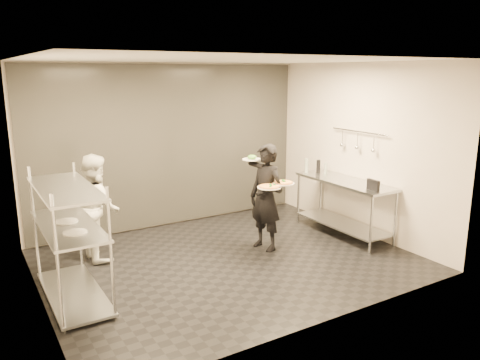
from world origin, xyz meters
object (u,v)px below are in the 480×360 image
chef (97,207)px  bottle_clear (326,169)px  pizza_plate_far (283,183)px  prep_counter (344,198)px  salad_plate (252,158)px  bottle_green (307,165)px  pass_rack (69,237)px  waiter (266,197)px  pos_monitor (373,185)px  bottle_dark (318,166)px  pizza_plate_near (269,187)px

chef → bottle_clear: (3.75, -0.61, 0.26)m
pizza_plate_far → bottle_clear: (1.32, 0.57, -0.04)m
prep_counter → salad_plate: 1.76m
pizza_plate_far → bottle_green: bottle_green is taller
prep_counter → salad_plate: salad_plate is taller
pass_rack → bottle_clear: size_ratio=7.93×
bottle_clear → pizza_plate_far: bearing=-156.6°
pizza_plate_far → salad_plate: salad_plate is taller
salad_plate → prep_counter: bearing=-13.8°
waiter → chef: 2.47m
bottle_green → bottle_clear: bottle_green is taller
pos_monitor → bottle_green: size_ratio=0.94×
pass_rack → waiter: size_ratio=0.99×
pos_monitor → bottle_dark: bearing=89.8°
waiter → pass_rack: bearing=-99.7°
pos_monitor → bottle_clear: size_ratio=1.16×
pizza_plate_near → chef: bearing=150.8°
chef → pos_monitor: 4.05m
chef → pizza_plate_near: size_ratio=4.42×
pos_monitor → prep_counter: bearing=85.4°
salad_plate → bottle_green: salad_plate is taller
prep_counter → chef: (-3.73, 1.10, 0.14)m
waiter → chef: bearing=-125.5°
prep_counter → bottle_clear: (0.02, 0.49, 0.40)m
bottle_clear → bottle_dark: size_ratio=0.87×
bottle_dark → bottle_green: bearing=137.6°
pizza_plate_far → pos_monitor: 1.34m
bottle_green → pos_monitor: bearing=-89.1°
bottle_clear → bottle_dark: bearing=94.0°
pizza_plate_far → pos_monitor: pizza_plate_far is taller
chef → pizza_plate_near: bearing=-123.3°
bottle_green → prep_counter: bearing=-79.7°
prep_counter → chef: bearing=163.6°
prep_counter → salad_plate: (-1.55, 0.38, 0.75)m
prep_counter → waiter: 1.48m
prep_counter → bottle_clear: size_ratio=8.93×
pizza_plate_far → bottle_green: 1.46m
pos_monitor → pizza_plate_near: bearing=162.0°
chef → bottle_dark: (3.73, -0.44, 0.27)m
prep_counter → pos_monitor: pos_monitor is taller
pass_rack → pizza_plate_far: size_ratio=5.00×
waiter → pizza_plate_far: size_ratio=5.04×
chef → pizza_plate_far: size_ratio=4.77×
prep_counter → salad_plate: bearing=166.2°
prep_counter → pizza_plate_near: 1.63m
pizza_plate_near → pos_monitor: pos_monitor is taller
prep_counter → bottle_green: bearing=100.3°
prep_counter → bottle_clear: bottle_clear is taller
prep_counter → bottle_clear: 0.63m
chef → bottle_dark: chef is taller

